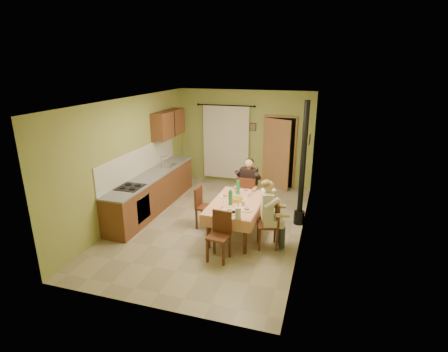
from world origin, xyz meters
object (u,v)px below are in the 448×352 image
(dining_table, at_px, (236,218))
(man_far, at_px, (248,181))
(man_right, at_px, (269,206))
(chair_far, at_px, (248,204))
(stove_flue, at_px, (302,181))
(chair_left, at_px, (205,215))
(chair_right, at_px, (268,233))
(chair_near, at_px, (219,245))

(dining_table, bearing_deg, man_far, 90.65)
(man_right, bearing_deg, chair_far, 12.18)
(dining_table, distance_m, man_far, 1.16)
(dining_table, bearing_deg, stove_flue, 38.22)
(man_far, bearing_deg, man_right, -59.02)
(chair_left, height_order, man_far, man_far)
(chair_right, relative_size, man_right, 0.69)
(chair_far, distance_m, man_far, 0.59)
(chair_right, height_order, man_right, man_right)
(chair_far, bearing_deg, stove_flue, -1.16)
(chair_left, bearing_deg, chair_near, 31.94)
(dining_table, xyz_separation_m, man_far, (0.00, 1.05, 0.50))
(chair_near, relative_size, chair_left, 1.00)
(dining_table, distance_m, chair_left, 0.78)
(chair_far, relative_size, man_far, 0.72)
(chair_far, distance_m, chair_right, 1.54)
(man_right, relative_size, stove_flue, 0.50)
(chair_right, distance_m, stove_flue, 1.54)
(chair_right, bearing_deg, man_far, 12.38)
(chair_near, distance_m, chair_right, 1.09)
(stove_flue, bearing_deg, chair_left, -158.31)
(chair_left, distance_m, stove_flue, 2.27)
(chair_right, xyz_separation_m, man_right, (-0.01, -0.00, 0.59))
(dining_table, bearing_deg, chair_far, 90.69)
(chair_far, distance_m, man_right, 1.64)
(chair_far, height_order, man_right, man_right)
(chair_far, xyz_separation_m, man_far, (0.00, 0.01, 0.59))
(chair_right, distance_m, man_right, 0.59)
(chair_near, xyz_separation_m, chair_left, (-0.71, 1.21, 0.00))
(man_far, relative_size, stove_flue, 0.50)
(dining_table, relative_size, man_right, 1.23)
(man_far, xyz_separation_m, stove_flue, (1.23, -0.10, 0.15))
(chair_near, xyz_separation_m, man_right, (0.78, 0.74, 0.59))
(chair_far, bearing_deg, dining_table, -87.12)
(man_right, bearing_deg, chair_left, 56.42)
(chair_near, bearing_deg, stove_flue, -117.65)
(chair_near, height_order, chair_right, chair_right)
(dining_table, distance_m, man_right, 0.94)
(chair_right, xyz_separation_m, stove_flue, (0.49, 1.26, 0.73))
(chair_near, height_order, man_far, man_far)
(chair_left, height_order, stove_flue, stove_flue)
(chair_near, distance_m, man_far, 2.19)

